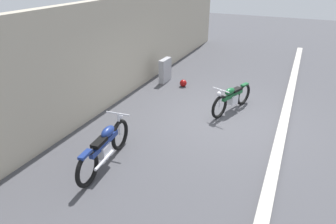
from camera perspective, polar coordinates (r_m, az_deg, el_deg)
ground_plane at (r=8.37m, az=10.90°, el=-1.20°), size 40.00×40.00×0.00m
building_wall at (r=9.18m, az=-10.33°, el=11.69°), size 18.00×0.30×3.07m
curb_strip at (r=8.18m, az=21.60°, el=-2.94°), size 18.00×0.24×0.12m
stone_marker at (r=10.78m, az=-0.56°, el=8.22°), size 0.66×0.22×0.86m
helmet at (r=10.40m, az=3.01°, el=5.69°), size 0.25×0.25×0.25m
motorcycle_green at (r=8.66m, az=12.46°, el=2.71°), size 1.84×0.84×0.87m
motorcycle_blue at (r=6.30m, az=-12.25°, el=-6.66°), size 2.08×0.58×0.93m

